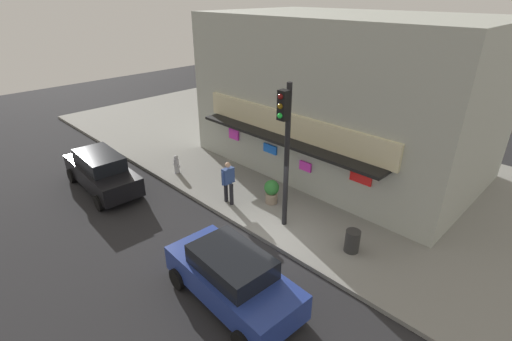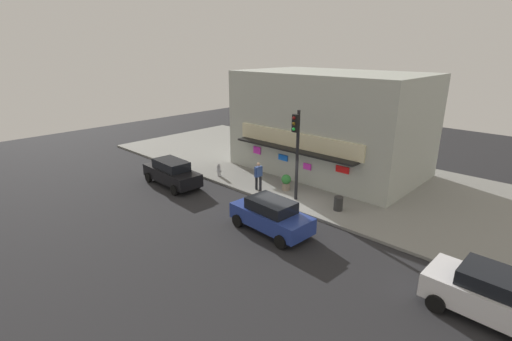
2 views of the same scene
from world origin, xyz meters
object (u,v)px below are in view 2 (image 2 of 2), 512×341
object	(u,v)px
traffic_light	(296,144)
fire_hydrant	(219,170)
potted_plant_by_doorway	(286,182)
trash_can	(338,203)
parked_car_white	(498,297)
parked_car_blue	(271,215)
pedestrian	(258,175)
parked_car_black	(172,173)

from	to	relation	value
traffic_light	fire_hydrant	size ratio (longest dim) A/B	5.94
potted_plant_by_doorway	trash_can	bearing A→B (deg)	-5.73
parked_car_white	parked_car_blue	world-z (taller)	parked_car_white
trash_can	pedestrian	world-z (taller)	pedestrian
traffic_light	potted_plant_by_doorway	bearing A→B (deg)	147.08
fire_hydrant	potted_plant_by_doorway	world-z (taller)	potted_plant_by_doorway
trash_can	potted_plant_by_doorway	bearing A→B (deg)	174.27
parked_car_black	fire_hydrant	bearing A→B (deg)	68.92
traffic_light	pedestrian	bearing A→B (deg)	-172.52
pedestrian	potted_plant_by_doorway	xyz separation A→B (m)	(1.20, 1.21, -0.46)
traffic_light	parked_car_black	distance (m)	8.56
traffic_light	parked_car_black	world-z (taller)	traffic_light
traffic_light	pedestrian	size ratio (longest dim) A/B	2.91
parked_car_white	potted_plant_by_doorway	bearing A→B (deg)	161.28
parked_car_black	parked_car_blue	bearing A→B (deg)	-2.26
traffic_light	parked_car_blue	distance (m)	4.65
fire_hydrant	potted_plant_by_doorway	distance (m)	5.10
fire_hydrant	potted_plant_by_doorway	size ratio (longest dim) A/B	0.88
pedestrian	parked_car_black	world-z (taller)	pedestrian
trash_can	parked_car_white	xyz separation A→B (m)	(8.13, -3.69, 0.34)
pedestrian	potted_plant_by_doorway	bearing A→B (deg)	45.23
parked_car_black	parked_car_white	distance (m)	18.20
pedestrian	parked_car_blue	world-z (taller)	pedestrian
potted_plant_by_doorway	parked_car_blue	world-z (taller)	parked_car_blue
fire_hydrant	traffic_light	bearing A→B (deg)	2.29
trash_can	parked_car_white	bearing A→B (deg)	-24.44
parked_car_black	parked_car_blue	distance (m)	8.83
parked_car_blue	traffic_light	bearing A→B (deg)	110.39
traffic_light	fire_hydrant	bearing A→B (deg)	-177.71
pedestrian	parked_car_white	world-z (taller)	pedestrian
pedestrian	potted_plant_by_doorway	size ratio (longest dim) A/B	1.80
fire_hydrant	parked_car_black	distance (m)	3.23
traffic_light	parked_car_blue	size ratio (longest dim) A/B	1.22
traffic_light	parked_car_white	size ratio (longest dim) A/B	1.20
pedestrian	potted_plant_by_doorway	distance (m)	1.77
parked_car_black	parked_car_white	size ratio (longest dim) A/B	1.08
parked_car_black	parked_car_blue	world-z (taller)	parked_car_black
traffic_light	fire_hydrant	distance (m)	6.96
traffic_light	parked_car_blue	world-z (taller)	traffic_light
potted_plant_by_doorway	parked_car_blue	bearing A→B (deg)	-58.98
parked_car_white	parked_car_blue	xyz separation A→B (m)	(-9.37, -0.39, -0.04)
traffic_light	parked_car_black	bearing A→B (deg)	-156.52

